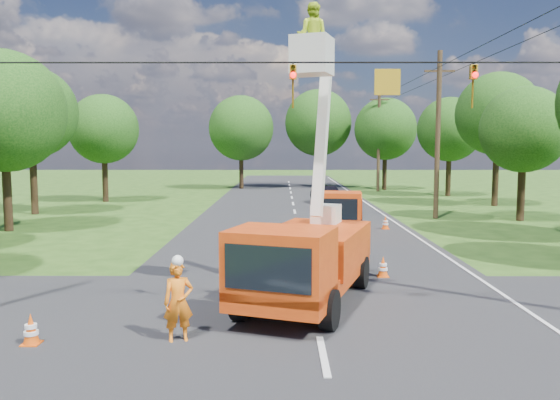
{
  "coord_description": "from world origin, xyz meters",
  "views": [
    {
      "loc": [
        -0.86,
        -10.91,
        4.36
      ],
      "look_at": [
        -0.92,
        6.93,
        2.6
      ],
      "focal_mm": 35.0,
      "sensor_mm": 36.0,
      "label": 1
    }
  ],
  "objects_px": {
    "tree_right_d": "(498,114)",
    "traffic_cone_2": "(383,267)",
    "bucket_truck": "(306,242)",
    "tree_left_e": "(31,113)",
    "tree_far_c": "(385,129)",
    "tree_left_f": "(104,129)",
    "tree_right_c": "(524,130)",
    "ground_worker": "(178,302)",
    "traffic_cone_8": "(230,260)",
    "pole_right_mid": "(438,134)",
    "tree_right_e": "(450,130)",
    "tree_left_d": "(3,111)",
    "tree_far_a": "(241,128)",
    "pole_right_far": "(379,138)",
    "traffic_cone_4": "(31,330)",
    "second_truck": "(338,210)",
    "distant_car": "(328,194)",
    "traffic_cone_3": "(350,252)",
    "tree_far_b": "(318,123)",
    "traffic_cone_7": "(385,223)"
  },
  "relations": [
    {
      "from": "tree_right_d",
      "to": "traffic_cone_2",
      "type": "bearing_deg",
      "value": -119.11
    },
    {
      "from": "tree_right_d",
      "to": "bucket_truck",
      "type": "bearing_deg",
      "value": -120.79
    },
    {
      "from": "bucket_truck",
      "to": "tree_left_e",
      "type": "xyz_separation_m",
      "value": [
        -16.6,
        20.17,
        4.75
      ]
    },
    {
      "from": "tree_far_c",
      "to": "tree_left_f",
      "type": "bearing_deg",
      "value": -153.72
    },
    {
      "from": "tree_right_c",
      "to": "tree_far_c",
      "type": "xyz_separation_m",
      "value": [
        -3.7,
        23.0,
        0.75
      ]
    },
    {
      "from": "ground_worker",
      "to": "tree_right_c",
      "type": "xyz_separation_m",
      "value": [
        16.36,
        20.09,
        4.4
      ]
    },
    {
      "from": "traffic_cone_8",
      "to": "tree_left_e",
      "type": "relative_size",
      "value": 0.08
    },
    {
      "from": "pole_right_mid",
      "to": "tree_right_e",
      "type": "distance_m",
      "value": 15.92
    },
    {
      "from": "tree_left_d",
      "to": "tree_far_a",
      "type": "bearing_deg",
      "value": 70.35
    },
    {
      "from": "pole_right_far",
      "to": "tree_right_e",
      "type": "bearing_deg",
      "value": -43.33
    },
    {
      "from": "pole_right_far",
      "to": "tree_left_e",
      "type": "distance_m",
      "value": 31.08
    },
    {
      "from": "traffic_cone_4",
      "to": "pole_right_far",
      "type": "bearing_deg",
      "value": 70.22
    },
    {
      "from": "tree_far_a",
      "to": "ground_worker",
      "type": "bearing_deg",
      "value": -87.61
    },
    {
      "from": "second_truck",
      "to": "distant_car",
      "type": "xyz_separation_m",
      "value": [
        0.63,
        13.8,
        -0.38
      ]
    },
    {
      "from": "bucket_truck",
      "to": "traffic_cone_3",
      "type": "height_order",
      "value": "bucket_truck"
    },
    {
      "from": "pole_right_far",
      "to": "tree_far_b",
      "type": "bearing_deg",
      "value": 137.73
    },
    {
      "from": "tree_right_c",
      "to": "tree_right_e",
      "type": "relative_size",
      "value": 0.91
    },
    {
      "from": "bucket_truck",
      "to": "tree_left_f",
      "type": "bearing_deg",
      "value": 136.21
    },
    {
      "from": "tree_far_a",
      "to": "tree_right_e",
      "type": "bearing_deg",
      "value": -23.05
    },
    {
      "from": "traffic_cone_4",
      "to": "tree_right_e",
      "type": "bearing_deg",
      "value": 60.97
    },
    {
      "from": "distant_car",
      "to": "traffic_cone_8",
      "type": "relative_size",
      "value": 6.53
    },
    {
      "from": "tree_right_e",
      "to": "tree_right_c",
      "type": "bearing_deg",
      "value": -92.15
    },
    {
      "from": "ground_worker",
      "to": "tree_right_d",
      "type": "xyz_separation_m",
      "value": [
        17.96,
        28.09,
        5.77
      ]
    },
    {
      "from": "second_truck",
      "to": "tree_left_e",
      "type": "bearing_deg",
      "value": 165.13
    },
    {
      "from": "distant_car",
      "to": "traffic_cone_3",
      "type": "distance_m",
      "value": 20.31
    },
    {
      "from": "tree_far_c",
      "to": "bucket_truck",
      "type": "bearing_deg",
      "value": -103.57
    },
    {
      "from": "pole_right_mid",
      "to": "pole_right_far",
      "type": "xyz_separation_m",
      "value": [
        0.0,
        20.0,
        0.0
      ]
    },
    {
      "from": "traffic_cone_8",
      "to": "tree_far_c",
      "type": "xyz_separation_m",
      "value": [
        12.18,
        36.03,
        5.7
      ]
    },
    {
      "from": "pole_right_mid",
      "to": "tree_far_a",
      "type": "distance_m",
      "value": 26.69
    },
    {
      "from": "tree_right_d",
      "to": "tree_left_f",
      "type": "bearing_deg",
      "value": 174.21
    },
    {
      "from": "tree_left_e",
      "to": "tree_far_b",
      "type": "height_order",
      "value": "tree_far_b"
    },
    {
      "from": "traffic_cone_7",
      "to": "tree_right_c",
      "type": "distance_m",
      "value": 10.53
    },
    {
      "from": "traffic_cone_2",
      "to": "traffic_cone_4",
      "type": "distance_m",
      "value": 10.85
    },
    {
      "from": "traffic_cone_7",
      "to": "tree_right_c",
      "type": "xyz_separation_m",
      "value": [
        8.6,
        3.5,
        4.95
      ]
    },
    {
      "from": "tree_right_d",
      "to": "traffic_cone_3",
      "type": "bearing_deg",
      "value": -123.92
    },
    {
      "from": "distant_car",
      "to": "tree_left_e",
      "type": "distance_m",
      "value": 21.05
    },
    {
      "from": "pole_right_mid",
      "to": "tree_left_f",
      "type": "xyz_separation_m",
      "value": [
        -23.3,
        10.0,
        0.58
      ]
    },
    {
      "from": "ground_worker",
      "to": "traffic_cone_2",
      "type": "distance_m",
      "value": 8.29
    },
    {
      "from": "traffic_cone_8",
      "to": "tree_right_e",
      "type": "height_order",
      "value": "tree_right_e"
    },
    {
      "from": "tree_far_b",
      "to": "bucket_truck",
      "type": "bearing_deg",
      "value": -94.23
    },
    {
      "from": "traffic_cone_3",
      "to": "tree_far_b",
      "type": "bearing_deg",
      "value": 88.11
    },
    {
      "from": "distant_car",
      "to": "tree_far_a",
      "type": "height_order",
      "value": "tree_far_a"
    },
    {
      "from": "second_truck",
      "to": "traffic_cone_7",
      "type": "height_order",
      "value": "second_truck"
    },
    {
      "from": "tree_right_c",
      "to": "traffic_cone_7",
      "type": "bearing_deg",
      "value": -157.84
    },
    {
      "from": "distant_car",
      "to": "bucket_truck",
      "type": "bearing_deg",
      "value": -107.09
    },
    {
      "from": "traffic_cone_3",
      "to": "tree_right_d",
      "type": "height_order",
      "value": "tree_right_d"
    },
    {
      "from": "pole_right_far",
      "to": "ground_worker",
      "type": "bearing_deg",
      "value": -105.84
    },
    {
      "from": "tree_right_e",
      "to": "distant_car",
      "type": "bearing_deg",
      "value": -147.65
    },
    {
      "from": "ground_worker",
      "to": "tree_left_d",
      "type": "distance_m",
      "value": 20.65
    },
    {
      "from": "second_truck",
      "to": "tree_far_a",
      "type": "distance_m",
      "value": 30.15
    }
  ]
}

